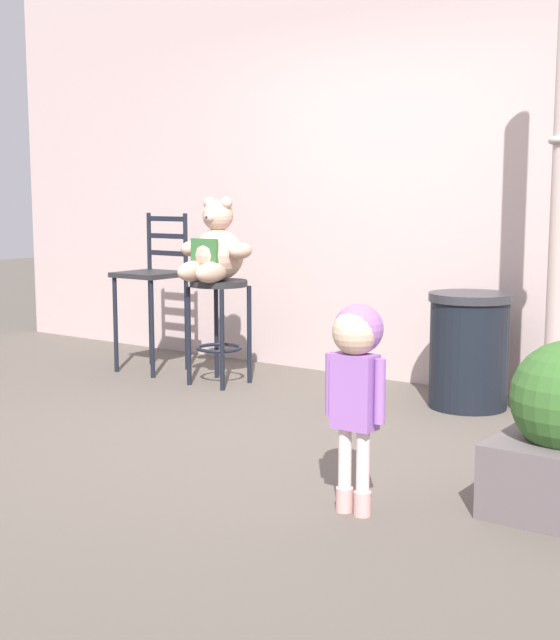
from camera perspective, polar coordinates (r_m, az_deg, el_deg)
The scene contains 7 objects.
ground_plane at distance 4.65m, azimuth -4.36°, elevation -7.82°, with size 24.00×24.00×0.00m, color #585048.
building_wall at distance 6.21m, azimuth 8.05°, elevation 13.75°, with size 7.53×0.30×3.79m, color #BAA29E.
bar_stool_with_teddy at distance 5.93m, azimuth -3.99°, elevation 0.65°, with size 0.39×0.39×0.71m.
teddy_bear at distance 5.87m, azimuth -4.20°, elevation 4.52°, with size 0.54×0.48×0.56m.
child_walking at distance 3.48m, azimuth 4.96°, elevation -2.79°, with size 0.27×0.21×0.85m.
trash_bin at distance 5.40m, azimuth 12.17°, elevation -1.92°, with size 0.50×0.50×0.70m.
bar_chair_empty at distance 6.44m, azimuth -8.22°, elevation 2.51°, with size 0.43×0.43×1.15m.
Camera 1 is at (2.89, -3.41, 1.27)m, focal length 49.29 mm.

